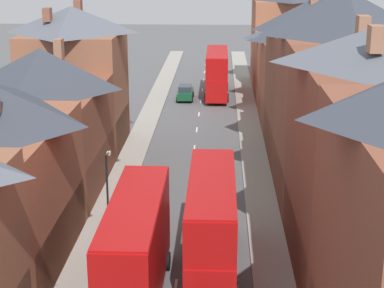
% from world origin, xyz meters
% --- Properties ---
extents(pavement_left, '(2.20, 104.00, 0.14)m').
position_xyz_m(pavement_left, '(-5.10, 38.00, 0.07)').
color(pavement_left, gray).
rests_on(pavement_left, ground).
extents(pavement_right, '(2.20, 104.00, 0.14)m').
position_xyz_m(pavement_right, '(5.10, 38.00, 0.07)').
color(pavement_right, gray).
rests_on(pavement_right, ground).
extents(centre_line_dashes, '(0.14, 97.80, 0.01)m').
position_xyz_m(centre_line_dashes, '(0.00, 36.00, 0.01)').
color(centre_line_dashes, silver).
rests_on(centre_line_dashes, ground).
extents(terrace_row_right, '(8.00, 80.36, 14.17)m').
position_xyz_m(terrace_row_right, '(10.19, 27.48, 6.27)').
color(terrace_row_right, '#ADB2B7').
rests_on(terrace_row_right, ground).
extents(double_decker_bus_lead, '(2.74, 10.80, 5.30)m').
position_xyz_m(double_decker_bus_lead, '(1.79, 13.86, 2.82)').
color(double_decker_bus_lead, '#B70F0F').
rests_on(double_decker_bus_lead, ground).
extents(double_decker_bus_mid_street, '(2.74, 10.80, 5.30)m').
position_xyz_m(double_decker_bus_mid_street, '(-1.81, 10.66, 2.82)').
color(double_decker_bus_mid_street, '#B70F0F').
rests_on(double_decker_bus_mid_street, ground).
extents(double_decker_bus_far_approaching, '(2.74, 10.80, 5.30)m').
position_xyz_m(double_decker_bus_far_approaching, '(1.79, 56.69, 2.82)').
color(double_decker_bus_far_approaching, '#B70F0F').
rests_on(double_decker_bus_far_approaching, ground).
extents(car_near_silver, '(1.90, 4.32, 1.70)m').
position_xyz_m(car_near_silver, '(-1.80, 54.68, 0.85)').
color(car_near_silver, '#144728').
rests_on(car_near_silver, ground).
extents(street_lamp, '(0.20, 1.12, 5.50)m').
position_xyz_m(street_lamp, '(-4.25, 17.12, 3.24)').
color(street_lamp, black).
rests_on(street_lamp, ground).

